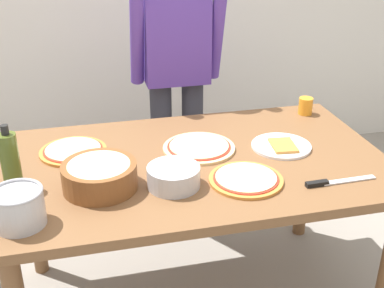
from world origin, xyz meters
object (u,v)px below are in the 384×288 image
(pizza_second_cooked, at_px, (246,179))
(popcorn_bowl, at_px, (99,173))
(mixing_bowl_steel, at_px, (174,177))
(steel_pot, at_px, (18,207))
(plate_with_slice, at_px, (282,146))
(olive_oil_bottle, at_px, (10,161))
(person_cook, at_px, (176,65))
(pizza_cooked_on_tray, at_px, (73,151))
(pizza_raw_on_board, at_px, (199,147))
(dining_table, at_px, (195,179))
(cup_orange, at_px, (306,106))
(chef_knife, at_px, (332,182))

(pizza_second_cooked, xyz_separation_m, popcorn_bowl, (-0.55, 0.08, 0.05))
(pizza_second_cooked, distance_m, mixing_bowl_steel, 0.28)
(steel_pot, bearing_deg, plate_with_slice, 17.71)
(olive_oil_bottle, bearing_deg, plate_with_slice, 4.58)
(person_cook, distance_m, pizza_cooked_on_tray, 0.83)
(pizza_second_cooked, bearing_deg, pizza_cooked_on_tray, 147.72)
(pizza_second_cooked, distance_m, popcorn_bowl, 0.55)
(olive_oil_bottle, bearing_deg, person_cook, 45.92)
(pizza_raw_on_board, relative_size, olive_oil_bottle, 1.22)
(pizza_raw_on_board, distance_m, pizza_second_cooked, 0.33)
(dining_table, bearing_deg, pizza_second_cooked, -55.54)
(dining_table, bearing_deg, pizza_raw_on_board, 66.00)
(pizza_cooked_on_tray, height_order, popcorn_bowl, popcorn_bowl)
(pizza_second_cooked, bearing_deg, cup_orange, 48.49)
(cup_orange, bearing_deg, popcorn_bowl, -154.65)
(mixing_bowl_steel, height_order, cup_orange, cup_orange)
(dining_table, distance_m, pizza_cooked_on_tray, 0.53)
(mixing_bowl_steel, relative_size, steel_pot, 1.15)
(mixing_bowl_steel, distance_m, cup_orange, 0.96)
(popcorn_bowl, xyz_separation_m, steel_pot, (-0.27, -0.18, 0.00))
(plate_with_slice, bearing_deg, chef_knife, -78.98)
(dining_table, relative_size, olive_oil_bottle, 6.25)
(dining_table, height_order, cup_orange, cup_orange)
(pizza_cooked_on_tray, bearing_deg, popcorn_bowl, -74.08)
(pizza_cooked_on_tray, bearing_deg, dining_table, -20.84)
(pizza_cooked_on_tray, distance_m, plate_with_slice, 0.90)
(pizza_raw_on_board, distance_m, mixing_bowl_steel, 0.33)
(chef_knife, bearing_deg, pizza_raw_on_board, 136.13)
(dining_table, xyz_separation_m, person_cook, (0.08, 0.76, 0.27))
(mixing_bowl_steel, bearing_deg, popcorn_bowl, 169.66)
(dining_table, bearing_deg, person_cook, 83.83)
(pizza_raw_on_board, bearing_deg, pizza_cooked_on_tray, 170.02)
(chef_knife, bearing_deg, olive_oil_bottle, 168.05)
(plate_with_slice, xyz_separation_m, mixing_bowl_steel, (-0.52, -0.21, 0.03))
(mixing_bowl_steel, relative_size, chef_knife, 0.69)
(popcorn_bowl, relative_size, mixing_bowl_steel, 1.40)
(person_cook, relative_size, plate_with_slice, 6.23)
(steel_pot, xyz_separation_m, chef_knife, (1.13, 0.00, -0.06))
(steel_pot, bearing_deg, mixing_bowl_steel, 13.17)
(pizza_cooked_on_tray, relative_size, plate_with_slice, 1.10)
(person_cook, xyz_separation_m, cup_orange, (0.58, -0.39, -0.14))
(person_cook, height_order, chef_knife, person_cook)
(pizza_raw_on_board, xyz_separation_m, popcorn_bowl, (-0.44, -0.23, 0.05))
(pizza_raw_on_board, height_order, olive_oil_bottle, olive_oil_bottle)
(pizza_cooked_on_tray, distance_m, mixing_bowl_steel, 0.52)
(dining_table, bearing_deg, popcorn_bowl, -160.72)
(person_cook, xyz_separation_m, mixing_bowl_steel, (-0.21, -0.94, -0.14))
(person_cook, distance_m, plate_with_slice, 0.81)
(person_cook, relative_size, popcorn_bowl, 5.79)
(person_cook, height_order, pizza_cooked_on_tray, person_cook)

